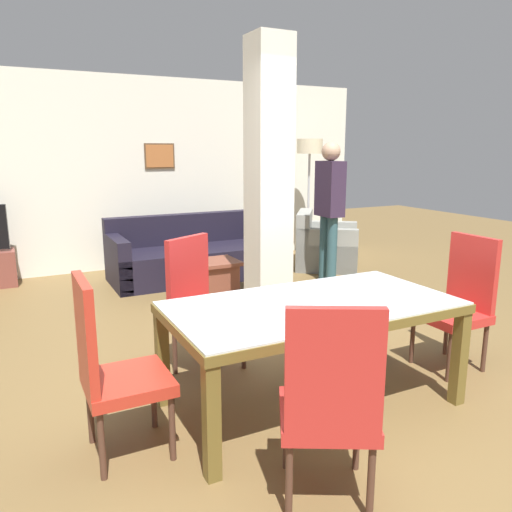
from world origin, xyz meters
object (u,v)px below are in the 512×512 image
object	(u,v)px
bottle	(193,251)
floor_lamp	(309,157)
dining_chair_far_left	(200,301)
dining_chair_near_left	(330,401)
dining_chair_head_left	(110,364)
sofa	(194,257)
dining_chair_head_right	(460,299)
armchair	(324,248)
dining_table	(312,321)
standing_person	(330,202)
coffee_table	(212,279)

from	to	relation	value
bottle	floor_lamp	world-z (taller)	floor_lamp
dining_chair_far_left	dining_chair_near_left	bearing A→B (deg)	61.44
dining_chair_head_left	dining_chair_far_left	xyz separation A→B (m)	(0.84, 0.86, 0.00)
dining_chair_far_left	dining_chair_head_left	bearing A→B (deg)	17.03
sofa	bottle	distance (m)	0.93
dining_chair_head_right	armchair	bearing A→B (deg)	-16.58
dining_chair_head_left	floor_lamp	bearing A→B (deg)	136.09
armchair	dining_table	bearing A→B (deg)	0.47
dining_chair_head_right	dining_chair_near_left	size ratio (longest dim) A/B	1.00
dining_chair_head_right	standing_person	size ratio (longest dim) A/B	0.59
armchair	dining_chair_far_left	bearing A→B (deg)	-13.25
dining_table	coffee_table	size ratio (longest dim) A/B	3.10
dining_table	dining_chair_head_right	world-z (taller)	dining_chair_head_right
dining_chair_far_left	dining_chair_near_left	distance (m)	1.73
floor_lamp	coffee_table	bearing A→B (deg)	-148.12
dining_chair_head_left	dining_chair_near_left	world-z (taller)	same
dining_table	bottle	world-z (taller)	dining_table
armchair	standing_person	size ratio (longest dim) A/B	0.67
dining_chair_near_left	dining_table	bearing A→B (deg)	90.00
dining_chair_head_left	dining_chair_far_left	size ratio (longest dim) A/B	1.00
armchair	coffee_table	size ratio (longest dim) A/B	1.95
dining_chair_head_right	coffee_table	xyz separation A→B (m)	(-1.06, 2.60, -0.33)
dining_chair_far_left	bottle	distance (m)	1.98
dining_table	dining_chair_head_left	distance (m)	1.31
coffee_table	bottle	distance (m)	0.39
standing_person	armchair	bearing A→B (deg)	-30.23
dining_chair_head_right	sofa	xyz separation A→B (m)	(-0.92, 3.59, -0.27)
standing_person	dining_chair_head_right	bearing A→B (deg)	169.18
standing_person	floor_lamp	bearing A→B (deg)	-21.48
dining_table	sofa	world-z (taller)	sofa
dining_chair_near_left	sofa	xyz separation A→B (m)	(0.92, 4.46, -0.27)
armchair	coffee_table	distance (m)	2.15
armchair	floor_lamp	bearing A→B (deg)	-155.75
bottle	standing_person	size ratio (longest dim) A/B	0.15
dining_chair_near_left	bottle	distance (m)	3.67
dining_chair_near_left	sofa	world-z (taller)	dining_chair_near_left
coffee_table	dining_chair_near_left	bearing A→B (deg)	-102.76
standing_person	dining_chair_head_left	bearing A→B (deg)	129.60
sofa	standing_person	world-z (taller)	standing_person
sofa	dining_chair_near_left	bearing A→B (deg)	78.35
sofa	armchair	bearing A→B (deg)	170.84
coffee_table	floor_lamp	distance (m)	2.90
dining_chair_head_right	coffee_table	distance (m)	2.83
sofa	dining_chair_head_right	bearing A→B (deg)	104.43
dining_chair_head_right	coffee_table	size ratio (longest dim) A/B	1.72
dining_table	coffee_table	world-z (taller)	dining_table
dining_table	floor_lamp	world-z (taller)	floor_lamp
sofa	dining_chair_far_left	bearing A→B (deg)	71.36
dining_table	sofa	xyz separation A→B (m)	(0.45, 3.59, -0.31)
armchair	dining_chair_head_right	bearing A→B (deg)	19.52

